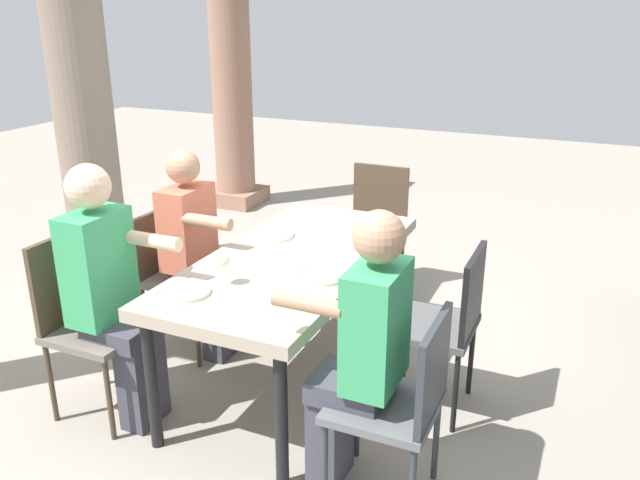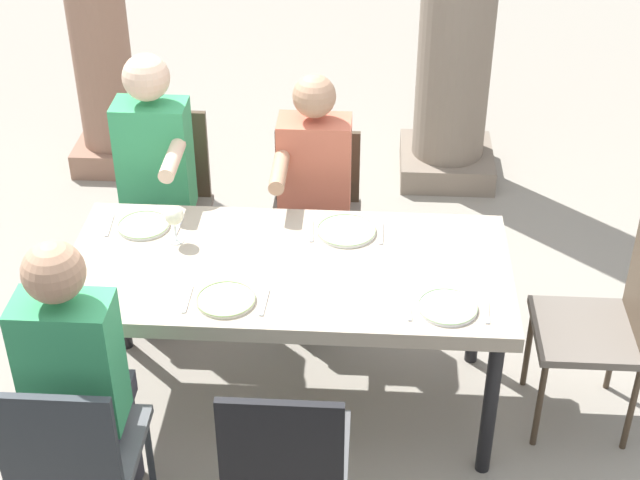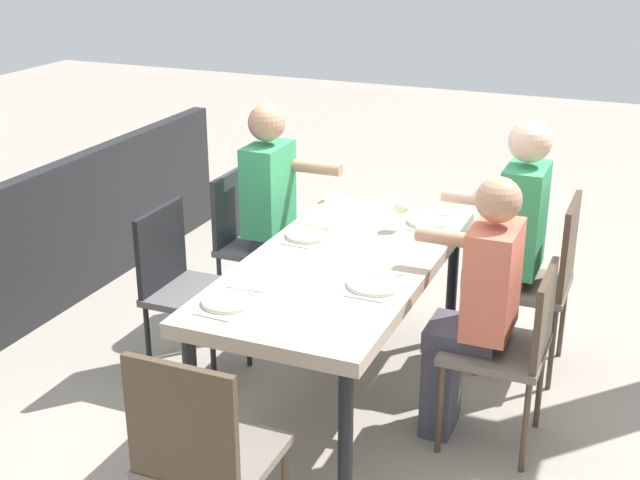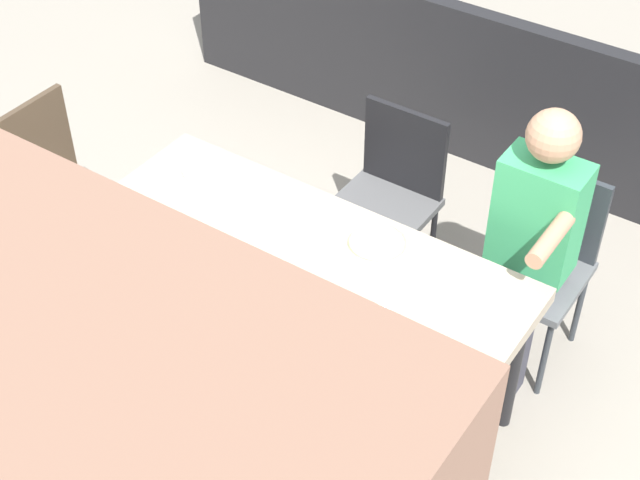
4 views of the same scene
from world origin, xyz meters
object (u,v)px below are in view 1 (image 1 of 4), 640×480
Objects in this scene: wine_glass_0 at (222,261)px; plate_2 at (272,235)px; chair_west_north at (86,314)px; dining_table at (293,267)px; diner_woman_green at (111,288)px; diner_man_white at (361,348)px; plate_3 at (377,226)px; chair_mid_north at (176,268)px; chair_mid_south at (447,318)px; plate_1 at (321,276)px; plate_0 at (187,292)px; stone_column_centre at (82,98)px; diner_guest_third at (198,249)px; chair_head_east at (375,222)px; stone_column_far at (231,77)px; chair_west_south at (403,397)px.

wine_glass_0 is 0.66× the size of plate_2.
wine_glass_0 is (0.21, -0.71, 0.33)m from chair_west_north.
diner_woman_green reaches higher than dining_table.
chair_west_north is at bearing 89.89° from diner_man_white.
plate_3 is (1.33, -1.11, 0.22)m from chair_west_north.
plate_2 reaches higher than dining_table.
plate_2 is (0.71, 0.11, -0.11)m from wine_glass_0.
chair_mid_north reaches higher than dining_table.
plate_1 is (-0.28, 0.58, 0.24)m from chair_mid_south.
chair_mid_south is at bearing -60.99° from wine_glass_0.
plate_2 is (0.88, 0.01, -0.00)m from plate_0.
stone_column_centre reaches higher than wine_glass_0.
plate_1 is (-0.22, -0.26, 0.08)m from dining_table.
plate_0 is (-0.71, -0.60, 0.25)m from chair_mid_north.
diner_man_white is 1.30m from plate_2.
chair_mid_south is at bearing -89.88° from diner_guest_third.
diner_man_white is 0.62m from plate_1.
plate_2 is at bearing 167.15° from chair_head_east.
chair_west_north is 2.20m from chair_head_east.
stone_column_far is (3.60, 2.80, 0.64)m from diner_man_white.
diner_man_white is (-0.01, -1.32, -0.02)m from diner_woman_green.
chair_west_north reaches higher than dining_table.
stone_column_far reaches higher than chair_west_north.
diner_woman_green is at bearing 89.89° from chair_west_south.
wine_glass_0 is 0.72× the size of plate_3.
chair_mid_north is at bearing -0.69° from chair_west_north.
diner_woman_green is at bearing 179.99° from diner_guest_third.
chair_mid_north is (0.06, 0.84, -0.18)m from dining_table.
wine_glass_0 reaches higher than plate_1.
wine_glass_0 is at bearing -31.67° from plate_0.
stone_column_centre reaches higher than chair_head_east.
diner_woman_green reaches higher than chair_mid_south.
plate_0 is at bearing 130.49° from plate_1.
plate_2 is at bearing 128.46° from plate_3.
chair_west_north is 2.14m from stone_column_centre.
diner_guest_third is at bearing 73.51° from plate_1.
wine_glass_0 is at bearing -73.82° from chair_west_north.
diner_woman_green reaches higher than plate_0.
chair_head_east is (1.27, -0.84, 0.02)m from chair_mid_north.
wine_glass_0 is (-0.54, -0.53, 0.21)m from diner_guest_third.
diner_guest_third is at bearing -152.59° from stone_column_far.
diner_guest_third is at bearing -13.88° from chair_west_north.
stone_column_far reaches higher than chair_mid_north.
wine_glass_0 is (-1.82, 0.14, 0.34)m from chair_head_east.
chair_mid_north is 1.17m from plate_1.
chair_west_south is at bearing -116.46° from stone_column_centre.
chair_west_north is at bearing 106.18° from wine_glass_0.
chair_mid_south is at bearing -56.87° from plate_0.
stone_column_far is 4.07m from plate_0.
chair_west_north is at bearing -160.26° from stone_column_far.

